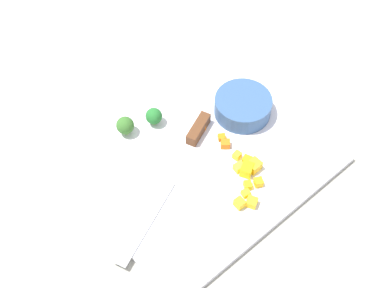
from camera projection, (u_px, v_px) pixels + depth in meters
ground_plane at (192, 151)px, 0.89m from camera, size 4.00×4.00×0.00m
cutting_board at (192, 149)px, 0.89m from camera, size 0.40×0.40×0.01m
prep_bowl at (244, 107)px, 0.91m from camera, size 0.10×0.10×0.04m
chef_knife at (183, 156)px, 0.86m from camera, size 0.29×0.14×0.02m
carrot_dice_0 at (222, 137)px, 0.89m from camera, size 0.02×0.02×0.01m
carrot_dice_1 at (225, 144)px, 0.88m from camera, size 0.02×0.02×0.01m
carrot_dice_2 at (202, 127)px, 0.90m from camera, size 0.01×0.02×0.01m
pepper_dice_0 at (239, 167)px, 0.85m from camera, size 0.02×0.02×0.01m
pepper_dice_1 at (258, 182)px, 0.83m from camera, size 0.02×0.02×0.01m
pepper_dice_2 at (247, 170)px, 0.84m from camera, size 0.03×0.03×0.02m
pepper_dice_3 at (237, 155)px, 0.86m from camera, size 0.01×0.01×0.01m
pepper_dice_4 at (248, 185)px, 0.83m from camera, size 0.02×0.02×0.01m
pepper_dice_5 at (246, 193)px, 0.82m from camera, size 0.01×0.01×0.01m
pepper_dice_6 at (254, 166)px, 0.85m from camera, size 0.02×0.02×0.02m
pepper_dice_7 at (240, 203)px, 0.81m from camera, size 0.01×0.02×0.02m
pepper_dice_8 at (250, 204)px, 0.81m from camera, size 0.02×0.02×0.01m
pepper_dice_9 at (247, 160)px, 0.86m from camera, size 0.02×0.02×0.01m
broccoli_floret_0 at (125, 126)px, 0.88m from camera, size 0.03×0.03×0.04m
broccoli_floret_1 at (154, 116)px, 0.90m from camera, size 0.03×0.03×0.03m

